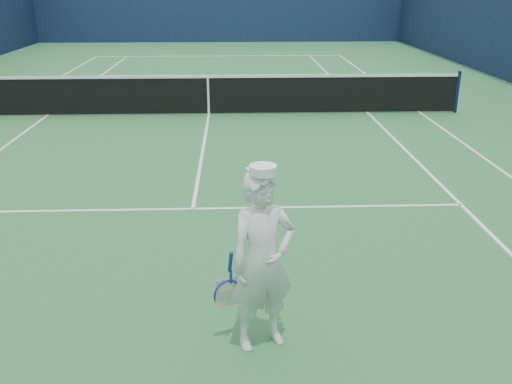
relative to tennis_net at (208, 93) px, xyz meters
The scene contains 5 objects.
ground 0.55m from the tennis_net, ahead, with size 80.00×80.00×0.00m, color #276636.
court_markings 0.55m from the tennis_net, ahead, with size 11.03×23.83×0.01m.
windscreen_fence 1.45m from the tennis_net, ahead, with size 20.12×36.12×4.00m.
tennis_net is the anchor object (origin of this frame).
tennis_player 9.85m from the tennis_net, 84.89° to the right, with size 0.86×0.61×1.78m.
Camera 1 is at (0.64, -14.40, 3.26)m, focal length 40.00 mm.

